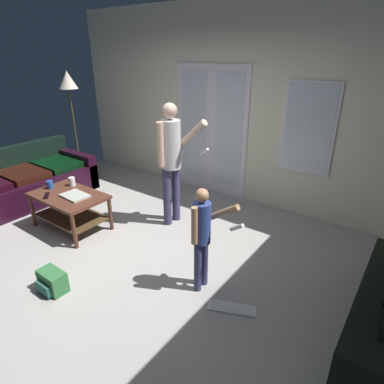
# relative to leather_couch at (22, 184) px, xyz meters

# --- Properties ---
(ground_plane) EXTENTS (5.95, 4.62, 0.02)m
(ground_plane) POSITION_rel_leather_couch_xyz_m (2.34, -0.16, -0.29)
(ground_plane) COLOR #A19D98
(wall_back_with_doors) EXTENTS (5.95, 0.09, 2.90)m
(wall_back_with_doors) POSITION_rel_leather_couch_xyz_m (2.35, 2.12, 1.12)
(wall_back_with_doors) COLOR #EDE7C7
(wall_back_with_doors) RESTS_ON ground_plane
(leather_couch) EXTENTS (0.98, 2.09, 0.79)m
(leather_couch) POSITION_rel_leather_couch_xyz_m (0.00, 0.00, 0.00)
(leather_couch) COLOR black
(leather_couch) RESTS_ON ground_plane
(coffee_table) EXTENTS (0.98, 0.62, 0.49)m
(coffee_table) POSITION_rel_leather_couch_xyz_m (1.36, -0.08, 0.08)
(coffee_table) COLOR #512C1F
(coffee_table) RESTS_ON ground_plane
(person_adult) EXTENTS (0.62, 0.44, 1.62)m
(person_adult) POSITION_rel_leather_couch_xyz_m (2.35, 0.84, 0.69)
(person_adult) COLOR #39385A
(person_adult) RESTS_ON ground_plane
(person_child) EXTENTS (0.46, 0.29, 1.07)m
(person_child) POSITION_rel_leather_couch_xyz_m (3.44, -0.05, 0.37)
(person_child) COLOR #36375F
(person_child) RESTS_ON ground_plane
(floor_lamp) EXTENTS (0.32, 0.32, 1.87)m
(floor_lamp) POSITION_rel_leather_couch_xyz_m (-0.35, 1.30, 1.33)
(floor_lamp) COLOR #3C2F2C
(floor_lamp) RESTS_ON ground_plane
(backpack) EXTENTS (0.29, 0.21, 0.22)m
(backpack) POSITION_rel_leather_couch_xyz_m (2.28, -0.96, -0.17)
(backpack) COLOR #316D39
(backpack) RESTS_ON ground_plane
(loose_keyboard) EXTENTS (0.46, 0.29, 0.02)m
(loose_keyboard) POSITION_rel_leather_couch_xyz_m (3.84, -0.14, -0.27)
(loose_keyboard) COLOR white
(loose_keyboard) RESTS_ON ground_plane
(laptop_closed) EXTENTS (0.36, 0.26, 0.03)m
(laptop_closed) POSITION_rel_leather_couch_xyz_m (1.50, -0.07, 0.22)
(laptop_closed) COLOR #B7BBAD
(laptop_closed) RESTS_ON coffee_table
(cup_near_edge) EXTENTS (0.08, 0.08, 0.11)m
(cup_near_edge) POSITION_rel_leather_couch_xyz_m (1.00, -0.10, 0.26)
(cup_near_edge) COLOR #254BA2
(cup_near_edge) RESTS_ON coffee_table
(cup_by_laptop) EXTENTS (0.08, 0.08, 0.12)m
(cup_by_laptop) POSITION_rel_leather_couch_xyz_m (1.15, 0.14, 0.27)
(cup_by_laptop) COLOR white
(cup_by_laptop) RESTS_ON coffee_table
(tv_remote_black) EXTENTS (0.16, 0.15, 0.02)m
(tv_remote_black) POSITION_rel_leather_couch_xyz_m (1.20, -0.28, 0.22)
(tv_remote_black) COLOR black
(tv_remote_black) RESTS_ON coffee_table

